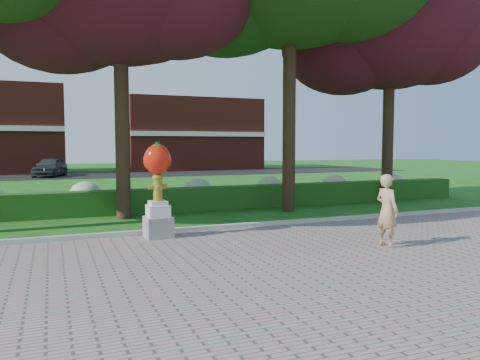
# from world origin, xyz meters

# --- Properties ---
(ground) EXTENTS (100.00, 100.00, 0.00)m
(ground) POSITION_xyz_m (0.00, 0.00, 0.00)
(ground) COLOR #185816
(ground) RESTS_ON ground
(walkway) EXTENTS (40.00, 14.00, 0.04)m
(walkway) POSITION_xyz_m (0.00, -4.00, 0.02)
(walkway) COLOR gray
(walkway) RESTS_ON ground
(curb) EXTENTS (40.00, 0.18, 0.15)m
(curb) POSITION_xyz_m (0.00, 3.00, 0.07)
(curb) COLOR #ADADA5
(curb) RESTS_ON ground
(lawn_hedge) EXTENTS (24.00, 0.70, 0.80)m
(lawn_hedge) POSITION_xyz_m (0.00, 7.00, 0.40)
(lawn_hedge) COLOR #184B15
(lawn_hedge) RESTS_ON ground
(hydrangea_row) EXTENTS (20.10, 1.10, 0.99)m
(hydrangea_row) POSITION_xyz_m (0.57, 8.00, 0.55)
(hydrangea_row) COLOR #AEBA8E
(hydrangea_row) RESTS_ON ground
(street) EXTENTS (50.00, 8.00, 0.02)m
(street) POSITION_xyz_m (0.00, 28.00, 0.01)
(street) COLOR black
(street) RESTS_ON ground
(building_right) EXTENTS (12.00, 8.00, 6.40)m
(building_right) POSITION_xyz_m (8.00, 34.00, 3.20)
(building_right) COLOR maroon
(building_right) RESTS_ON ground
(tree_far_right) EXTENTS (7.88, 6.72, 10.21)m
(tree_far_right) POSITION_xyz_m (8.40, 6.58, 6.97)
(tree_far_right) COLOR black
(tree_far_right) RESTS_ON ground
(hydrant_sculpture) EXTENTS (0.68, 0.66, 2.33)m
(hydrant_sculpture) POSITION_xyz_m (-1.67, 2.50, 1.27)
(hydrant_sculpture) COLOR gray
(hydrant_sculpture) RESTS_ON walkway
(woman) EXTENTS (0.45, 0.63, 1.62)m
(woman) POSITION_xyz_m (2.82, -0.42, 0.85)
(woman) COLOR tan
(woman) RESTS_ON walkway
(parked_car) EXTENTS (2.73, 4.33, 1.37)m
(parked_car) POSITION_xyz_m (-4.14, 27.18, 0.71)
(parked_car) COLOR #3C3E43
(parked_car) RESTS_ON street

